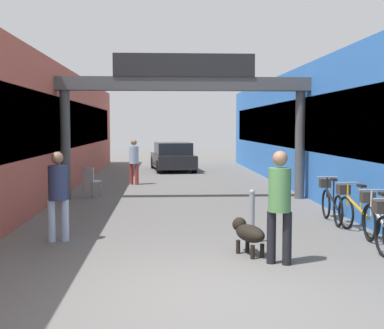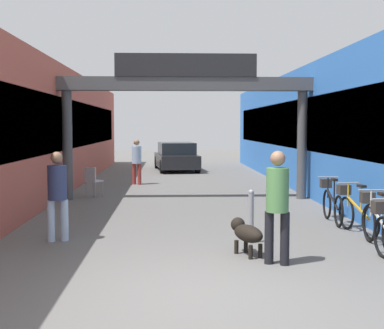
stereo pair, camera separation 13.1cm
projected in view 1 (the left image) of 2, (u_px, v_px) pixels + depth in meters
The scene contains 14 objects.
ground_plane at pixel (212, 294), 6.69m from camera, with size 80.00×80.00×0.00m, color #605E5B.
storefront_left at pixel (24, 130), 17.23m from camera, with size 3.00×26.00×3.92m.
storefront_right at pixel (334, 130), 17.78m from camera, with size 3.00×26.00×3.92m.
arcade_sign_gateway at pixel (184, 97), 15.10m from camera, with size 7.40×0.47×4.12m.
pedestrian_with_dog at pixel (280, 199), 8.05m from camera, with size 0.45×0.45×1.73m.
pedestrian_companion at pixel (58, 191), 9.64m from camera, with size 0.41×0.41×1.64m.
pedestrian_carrying_crate at pixel (134, 159), 19.14m from camera, with size 0.47×0.47×1.62m.
dog_on_leash at pixel (248, 233), 8.69m from camera, with size 0.58×0.82×0.58m.
bicycle_silver_second at pixel (377, 222), 9.28m from camera, with size 0.46×1.69×0.98m.
bicycle_orange_third at pixel (355, 211), 10.48m from camera, with size 0.46×1.68×0.98m.
bicycle_black_farthest at pixel (331, 202), 11.70m from camera, with size 0.46×1.69×0.98m.
bollard_post_metal at pixel (252, 216), 9.59m from camera, with size 0.10×0.10×0.97m.
cafe_chair_aluminium_nearer at pixel (90, 179), 15.74m from camera, with size 0.55×0.55×0.89m.
parked_car_black at pixel (173, 157), 25.17m from camera, with size 2.16×4.16×1.33m.
Camera 1 is at (-0.60, -6.54, 2.09)m, focal length 50.00 mm.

